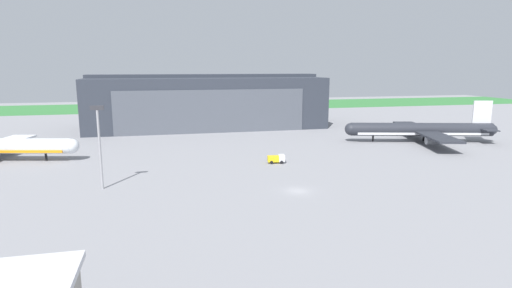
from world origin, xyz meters
The scene contains 6 objects.
ground_plane centered at (0.00, 0.00, 0.00)m, with size 440.00×440.00×0.00m, color gray.
grass_field_strip centered at (0.00, 172.32, 0.04)m, with size 440.00×56.00×0.08m, color #34783A.
maintenance_hangar centered at (-6.91, 89.46, 9.58)m, with size 87.03×35.67×20.09m.
airliner_far_right centered at (53.52, 39.58, 3.81)m, with size 45.06×40.69×12.83m.
ops_van centered at (2.49, 22.86, 1.07)m, with size 4.34×2.93×2.02m.
apron_light_mast centered at (-35.75, 9.82, 9.52)m, with size 2.40×0.50×15.91m.
Camera 1 is at (-24.33, -70.27, 22.98)m, focal length 28.80 mm.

